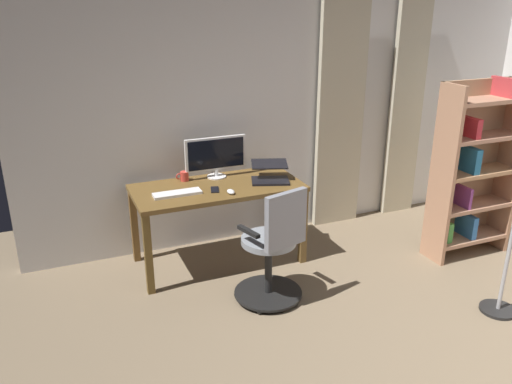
{
  "coord_description": "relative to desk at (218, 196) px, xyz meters",
  "views": [
    {
      "loc": [
        2.36,
        1.38,
        2.33
      ],
      "look_at": [
        0.89,
        -2.16,
        0.88
      ],
      "focal_mm": 36.4,
      "sensor_mm": 36.0,
      "label": 1
    }
  ],
  "objects": [
    {
      "name": "mug_tea",
      "position": [
        0.23,
        -0.25,
        0.14
      ],
      "size": [
        0.12,
        0.08,
        0.09
      ],
      "color": "#CC3D33",
      "rests_on": "desk"
    },
    {
      "name": "desk",
      "position": [
        0.0,
        0.0,
        0.0
      ],
      "size": [
        1.5,
        0.7,
        0.75
      ],
      "color": "brown",
      "rests_on": "ground"
    },
    {
      "name": "computer_keyboard",
      "position": [
        0.39,
        0.08,
        0.11
      ],
      "size": [
        0.41,
        0.13,
        0.02
      ],
      "primitive_type": "cube",
      "color": "white",
      "rests_on": "desk"
    },
    {
      "name": "laptop",
      "position": [
        -0.49,
        0.04,
        0.15
      ],
      "size": [
        0.43,
        0.44,
        0.15
      ],
      "rotation": [
        0.0,
        0.0,
        -0.35
      ],
      "color": "black",
      "rests_on": "desk"
    },
    {
      "name": "cell_phone_face_up",
      "position": [
        0.06,
        0.1,
        0.1
      ],
      "size": [
        0.11,
        0.16,
        0.01
      ],
      "primitive_type": "cube",
      "rotation": [
        0.0,
        0.0,
        -0.29
      ],
      "color": "black",
      "rests_on": "desk"
    },
    {
      "name": "computer_monitor",
      "position": [
        -0.07,
        -0.23,
        0.31
      ],
      "size": [
        0.58,
        0.18,
        0.38
      ],
      "color": "white",
      "rests_on": "desk"
    },
    {
      "name": "curtain_right_panel",
      "position": [
        -1.48,
        -0.39,
        0.56
      ],
      "size": [
        0.53,
        0.06,
        2.44
      ],
      "primitive_type": "cube",
      "color": "#C1B89C",
      "rests_on": "ground"
    },
    {
      "name": "office_chair",
      "position": [
        -0.19,
        0.81,
        -0.2
      ],
      "size": [
        0.56,
        0.56,
        0.98
      ],
      "rotation": [
        0.0,
        0.0,
        3.41
      ],
      "color": "black",
      "rests_on": "ground"
    },
    {
      "name": "bookshelf",
      "position": [
        -2.24,
        0.69,
        0.17
      ],
      "size": [
        0.81,
        0.3,
        1.67
      ],
      "color": "tan",
      "rests_on": "ground"
    },
    {
      "name": "computer_mouse",
      "position": [
        -0.04,
        0.23,
        0.11
      ],
      "size": [
        0.06,
        0.1,
        0.04
      ],
      "primitive_type": "ellipsoid",
      "color": "white",
      "rests_on": "desk"
    },
    {
      "name": "back_room_partition",
      "position": [
        -1.01,
        -0.5,
        0.75
      ],
      "size": [
        5.47,
        0.1,
        2.82
      ],
      "primitive_type": "cube",
      "color": "silver",
      "rests_on": "ground"
    },
    {
      "name": "curtain_left_panel",
      "position": [
        -2.3,
        -0.39,
        0.56
      ],
      "size": [
        0.4,
        0.06,
        2.44
      ],
      "primitive_type": "cube",
      "color": "#C1B89C",
      "rests_on": "ground"
    }
  ]
}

